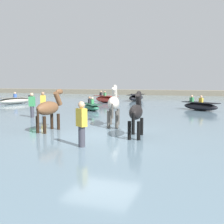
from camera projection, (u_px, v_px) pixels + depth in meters
ground_plane at (103, 141)px, 9.82m from camera, size 120.00×120.00×0.00m
water_surface at (154, 111)px, 19.14m from camera, size 90.00×90.00×0.26m
horse_lead_pinto at (114, 104)px, 11.62m from camera, size 0.88×1.92×2.09m
horse_trailing_bay at (49, 109)px, 10.45m from camera, size 0.50×1.75×1.92m
horse_flank_black at (136, 113)px, 9.30m from camera, size 0.62×1.73×1.87m
boat_near_port at (92, 107)px, 18.48m from camera, size 2.17×2.29×0.93m
boat_distant_west at (106, 99)px, 25.79m from camera, size 3.05×2.49×1.13m
boat_mid_outer at (15, 101)px, 24.14m from camera, size 1.95×3.36×1.07m
boat_far_inshore at (136, 98)px, 28.27m from camera, size 1.19×3.74×0.82m
boat_distant_east at (200, 106)px, 18.42m from camera, size 2.75×2.35×1.04m
person_onlooker_left at (82, 127)px, 7.84m from camera, size 0.38×0.33×1.63m
person_spectator_far at (43, 104)px, 15.99m from camera, size 0.38×0.35×1.63m
person_onlooker_right at (32, 107)px, 14.56m from camera, size 0.37×0.29×1.63m
far_shoreline at (183, 94)px, 40.24m from camera, size 80.00×2.40×1.05m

